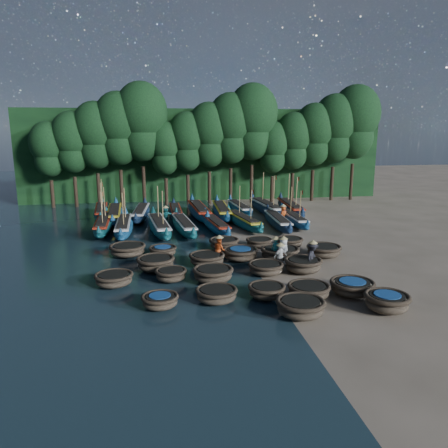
{
  "coord_description": "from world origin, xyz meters",
  "views": [
    {
      "loc": [
        -5.57,
        -26.1,
        8.17
      ],
      "look_at": [
        -0.83,
        4.03,
        1.3
      ],
      "focal_mm": 35.0,
      "sensor_mm": 36.0,
      "label": 1
    }
  ],
  "objects": [
    {
      "name": "coracle_19",
      "position": [
        4.86,
        -0.7,
        0.43
      ],
      "size": [
        2.6,
        2.6,
        0.76
      ],
      "rotation": [
        0.0,
        0.0,
        0.32
      ],
      "color": "#4D4030",
      "rests_on": "ground"
    },
    {
      "name": "long_boat_16",
      "position": [
        4.71,
        13.47,
        0.61
      ],
      "size": [
        2.42,
        8.96,
        3.82
      ],
      "rotation": [
        0.0,
        0.0,
        0.1
      ],
      "color": "#10223D",
      "rests_on": "ground"
    },
    {
      "name": "long_boat_10",
      "position": [
        -9.26,
        12.6,
        0.57
      ],
      "size": [
        1.88,
        8.51,
        1.5
      ],
      "rotation": [
        0.0,
        0.0,
        0.05
      ],
      "color": "navy",
      "rests_on": "ground"
    },
    {
      "name": "tree_6",
      "position": [
        -2.2,
        20.0,
        6.65
      ],
      "size": [
        4.09,
        4.09,
        9.65
      ],
      "color": "black",
      "rests_on": "ground"
    },
    {
      "name": "fisherman_5",
      "position": [
        -4.82,
        10.47,
        0.79
      ],
      "size": [
        1.43,
        1.04,
        1.7
      ],
      "rotation": [
        0.0,
        0.0,
        3.63
      ],
      "color": "#1A6B6D",
      "rests_on": "ground"
    },
    {
      "name": "tree_11",
      "position": [
        9.3,
        20.0,
        6.65
      ],
      "size": [
        4.09,
        4.09,
        9.65
      ],
      "color": "black",
      "rests_on": "ground"
    },
    {
      "name": "long_boat_12",
      "position": [
        -3.86,
        13.22,
        0.49
      ],
      "size": [
        1.36,
        7.34,
        1.29
      ],
      "rotation": [
        0.0,
        0.0,
        0.01
      ],
      "color": "#10223D",
      "rests_on": "ground"
    },
    {
      "name": "long_boat_13",
      "position": [
        -1.75,
        12.89,
        0.6
      ],
      "size": [
        2.13,
        8.99,
        1.59
      ],
      "rotation": [
        0.0,
        0.0,
        0.06
      ],
      "color": "navy",
      "rests_on": "ground"
    },
    {
      "name": "coracle_23",
      "position": [
        1.31,
        2.12,
        0.36
      ],
      "size": [
        2.16,
        2.16,
        0.63
      ],
      "rotation": [
        0.0,
        0.0,
        0.34
      ],
      "color": "#4D4030",
      "rests_on": "ground"
    },
    {
      "name": "coracle_24",
      "position": [
        3.36,
        1.76,
        0.39
      ],
      "size": [
        2.26,
        2.26,
        0.69
      ],
      "rotation": [
        0.0,
        0.0,
        -0.41
      ],
      "color": "#4D4030",
      "rests_on": "ground"
    },
    {
      "name": "coracle_9",
      "position": [
        3.85,
        -7.01,
        0.42
      ],
      "size": [
        2.72,
        2.72,
        0.72
      ],
      "rotation": [
        0.0,
        0.0,
        -0.41
      ],
      "color": "#4D4030",
      "rests_on": "ground"
    },
    {
      "name": "tree_5",
      "position": [
        -4.5,
        20.0,
        5.97
      ],
      "size": [
        3.68,
        3.68,
        8.68
      ],
      "color": "black",
      "rests_on": "ground"
    },
    {
      "name": "fisherman_6",
      "position": [
        5.06,
        9.08,
        0.86
      ],
      "size": [
        0.87,
        0.92,
        1.78
      ],
      "rotation": [
        0.0,
        0.0,
        0.9
      ],
      "color": "#B94518",
      "rests_on": "ground"
    },
    {
      "name": "fisherman_0",
      "position": [
        1.86,
        -1.78,
        0.89
      ],
      "size": [
        0.96,
        0.83,
        1.85
      ],
      "rotation": [
        0.0,
        0.0,
        3.6
      ],
      "color": "silver",
      "rests_on": "ground"
    },
    {
      "name": "tree_8",
      "position": [
        2.4,
        20.0,
        8.0
      ],
      "size": [
        4.92,
        4.92,
        11.6
      ],
      "color": "black",
      "rests_on": "ground"
    },
    {
      "name": "long_boat_15",
      "position": [
        2.26,
        14.19,
        0.5
      ],
      "size": [
        1.9,
        7.49,
        1.32
      ],
      "rotation": [
        0.0,
        0.0,
        0.08
      ],
      "color": "navy",
      "rests_on": "ground"
    },
    {
      "name": "tree_12",
      "position": [
        11.6,
        20.0,
        7.32
      ],
      "size": [
        4.51,
        4.51,
        10.63
      ],
      "color": "black",
      "rests_on": "ground"
    },
    {
      "name": "ground",
      "position": [
        0.0,
        0.0,
        0.0
      ],
      "size": [
        120.0,
        120.0,
        0.0
      ],
      "primitive_type": "plane",
      "color": "gray",
      "rests_on": "ground"
    },
    {
      "name": "tree_4",
      "position": [
        -6.8,
        20.0,
        8.67
      ],
      "size": [
        5.34,
        5.34,
        12.58
      ],
      "color": "black",
      "rests_on": "ground"
    },
    {
      "name": "coracle_20",
      "position": [
        -7.5,
        1.37,
        0.44
      ],
      "size": [
        2.47,
        2.47,
        0.78
      ],
      "rotation": [
        0.0,
        0.0,
        -0.16
      ],
      "color": "#4D4030",
      "rests_on": "ground"
    },
    {
      "name": "coracle_8",
      "position": [
        1.58,
        -7.08,
        0.39
      ],
      "size": [
        2.31,
        2.31,
        0.69
      ],
      "rotation": [
        0.0,
        0.0,
        -0.21
      ],
      "color": "#4D4030",
      "rests_on": "ground"
    },
    {
      "name": "long_boat_9",
      "position": [
        -10.53,
        14.08,
        0.54
      ],
      "size": [
        2.11,
        7.96,
        3.4
      ],
      "rotation": [
        0.0,
        0.0,
        0.09
      ],
      "color": "#0E5051",
      "rests_on": "ground"
    },
    {
      "name": "long_boat_5",
      "position": [
        -0.99,
        7.32,
        0.5
      ],
      "size": [
        2.2,
        7.42,
        1.31
      ],
      "rotation": [
        0.0,
        0.0,
        0.13
      ],
      "color": "navy",
      "rests_on": "ground"
    },
    {
      "name": "long_boat_7",
      "position": [
        4.22,
        7.8,
        0.52
      ],
      "size": [
        1.58,
        7.79,
        1.37
      ],
      "rotation": [
        0.0,
        0.0,
        -0.03
      ],
      "color": "#10223D",
      "rests_on": "ground"
    },
    {
      "name": "tree_14",
      "position": [
        16.2,
        20.0,
        8.67
      ],
      "size": [
        5.34,
        5.34,
        12.58
      ],
      "color": "black",
      "rests_on": "ground"
    },
    {
      "name": "tree_1",
      "position": [
        -13.7,
        20.0,
        6.65
      ],
      "size": [
        4.09,
        4.09,
        9.65
      ],
      "color": "black",
      "rests_on": "ground"
    },
    {
      "name": "fisherman_2",
      "position": [
        -1.87,
        -0.72,
        0.86
      ],
      "size": [
        0.78,
        0.91,
        1.81
      ],
      "rotation": [
        0.0,
        0.0,
        1.82
      ],
      "color": "#B94518",
      "rests_on": "ground"
    },
    {
      "name": "tree_0",
      "position": [
        -16.0,
        20.0,
        5.97
      ],
      "size": [
        3.68,
        3.68,
        8.68
      ],
      "color": "black",
      "rests_on": "ground"
    },
    {
      "name": "coracle_14",
      "position": [
        2.56,
        -3.4,
        0.47
      ],
      "size": [
        2.18,
        2.18,
        0.82
      ],
      "rotation": [
        0.0,
        0.0,
        0.03
      ],
      "color": "#4D4030",
      "rests_on": "ground"
    },
    {
      "name": "coracle_22",
      "position": [
        -1.17,
        1.84,
        0.45
      ],
      "size": [
        2.13,
        2.13,
        0.79
      ],
      "rotation": [
        0.0,
        0.0,
        0.16
      ],
      "color": "#4D4030",
      "rests_on": "ground"
    },
    {
      "name": "tree_9",
      "position": [
        4.7,
        20.0,
        8.67
      ],
      "size": [
        5.34,
        5.34,
        12.58
      ],
      "color": "black",
      "rests_on": "ground"
    },
    {
      "name": "coracle_3",
      "position": [
        0.5,
        -9.06,
        0.45
      ],
      "size": [
        2.69,
        2.69,
        0.78
      ],
      "rotation": [
        0.0,
        0.0,
        -0.43
      ],
      "color": "#4D4030",
      "rests_on": "ground"
    },
    {
      "name": "long_boat_1",
      "position": [
        -9.8,
        8.65,
        0.54
      ],
      "size": [
        1.62,
        7.95,
        3.38
      ],
      "rotation": [
        0.0,
        0.0,
        0.03
      ],
      "color": "#0E5051",
      "rests_on": "ground"
    },
    {
      "name": "coracle_15",
      "position": [
        -5.74,
        -1.81,
        0.47
      ],
      "size": [
        2.36,
        2.36,
        0.82
      ],
      "rotation": [
        0.0,
        0.0,
        -0.18
      ],
      "color": "#4D4030",
      "rests_on": "ground"
    },
    {
      "name": "coracle_12",
      "position": [
        -2.72,
        -4.18,
        0.46
      ],
      "size": [
        2.34,
        2.34,
        0.81
      ],
      "rotation": [
        0.0,
        0.0,
        0.17
      ],
      "color": "#4D4030",
      "rests_on": "ground"
    },
    {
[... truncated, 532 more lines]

